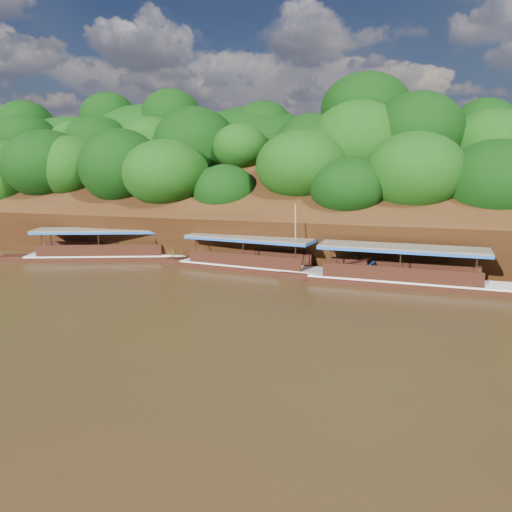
{
  "coord_description": "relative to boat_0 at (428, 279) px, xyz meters",
  "views": [
    {
      "loc": [
        11.47,
        -26.86,
        7.81
      ],
      "look_at": [
        0.31,
        7.0,
        1.34
      ],
      "focal_mm": 35.0,
      "sensor_mm": 36.0,
      "label": 1
    }
  ],
  "objects": [
    {
      "name": "reeds",
      "position": [
        -15.21,
        3.04,
        0.24
      ],
      "size": [
        49.33,
        2.22,
        2.13
      ],
      "color": "#1B5B16",
      "rests_on": "ground"
    },
    {
      "name": "riverbank",
      "position": [
        -12.19,
        16.22,
        1.29
      ],
      "size": [
        120.0,
        30.06,
        19.4
      ],
      "color": "#311A0B",
      "rests_on": "ground"
    },
    {
      "name": "ground",
      "position": [
        -12.18,
        -6.51,
        -0.59
      ],
      "size": [
        160.0,
        160.0,
        0.0
      ],
      "primitive_type": "plane",
      "color": "black",
      "rests_on": "ground"
    },
    {
      "name": "boat_0",
      "position": [
        0.0,
        0.0,
        0.0
      ],
      "size": [
        16.28,
        3.1,
        6.73
      ],
      "rotation": [
        0.0,
        0.0,
        -0.03
      ],
      "color": "black",
      "rests_on": "ground"
    },
    {
      "name": "boat_1",
      "position": [
        -11.23,
        1.44,
        -0.01
      ],
      "size": [
        15.01,
        3.9,
        5.72
      ],
      "rotation": [
        0.0,
        0.0,
        -0.12
      ],
      "color": "black",
      "rests_on": "ground"
    },
    {
      "name": "boat_2",
      "position": [
        -24.27,
        2.39,
        -0.01
      ],
      "size": [
        16.25,
        7.93,
        6.22
      ],
      "rotation": [
        0.0,
        0.0,
        0.37
      ],
      "color": "black",
      "rests_on": "ground"
    }
  ]
}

